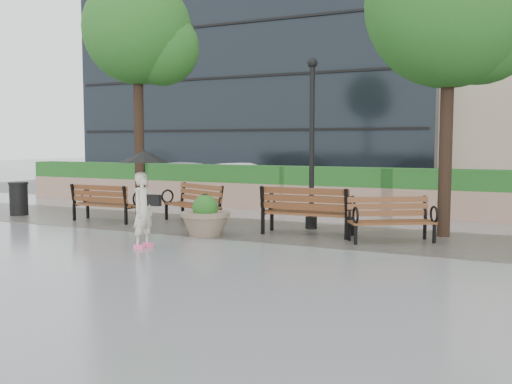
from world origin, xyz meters
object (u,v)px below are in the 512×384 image
at_px(bench_3, 391,229).
at_px(bench_1, 193,211).
at_px(bench_2, 307,221).
at_px(planter_left, 205,220).
at_px(car_right, 243,180).
at_px(trash_bin, 19,200).
at_px(car_left, 194,179).
at_px(pedestrian, 144,189).
at_px(lamppost, 312,155).
at_px(bench_0, 106,211).

bearing_deg(bench_3, bench_1, 140.63).
height_order(bench_2, bench_3, bench_2).
height_order(planter_left, car_right, car_right).
height_order(trash_bin, car_left, car_left).
height_order(bench_3, car_left, car_left).
height_order(car_right, pedestrian, pedestrian).
relative_size(bench_2, trash_bin, 2.29).
relative_size(lamppost, car_left, 0.91).
relative_size(car_right, pedestrian, 2.04).
bearing_deg(bench_0, car_left, -75.17).
height_order(bench_0, planter_left, bench_0).
relative_size(bench_3, lamppost, 0.45).
distance_m(bench_1, pedestrian, 3.65).
height_order(bench_3, pedestrian, pedestrian).
height_order(bench_0, car_left, car_left).
bearing_deg(car_right, lamppost, -133.07).
height_order(bench_0, car_right, car_right).
distance_m(bench_3, car_right, 10.29).
distance_m(bench_1, lamppost, 3.50).
bearing_deg(bench_3, pedestrian, -179.58).
bearing_deg(car_left, bench_3, -141.55).
height_order(bench_3, planter_left, bench_3).
bearing_deg(car_left, pedestrian, -167.02).
distance_m(car_left, pedestrian, 11.03).
xyz_separation_m(bench_0, bench_3, (7.42, 0.12, -0.01)).
xyz_separation_m(planter_left, lamppost, (1.78, 1.96, 1.42)).
xyz_separation_m(car_left, car_right, (2.06, 0.20, -0.01)).
distance_m(bench_1, trash_bin, 5.31).
relative_size(trash_bin, car_left, 0.20).
bearing_deg(pedestrian, bench_1, 20.21).
height_order(planter_left, car_left, car_left).
bearing_deg(pedestrian, lamppost, -26.60).
height_order(lamppost, car_right, lamppost).
bearing_deg(trash_bin, bench_3, 0.90).
bearing_deg(pedestrian, car_right, 19.93).
bearing_deg(car_left, planter_left, -160.49).
height_order(bench_0, lamppost, lamppost).
distance_m(bench_0, trash_bin, 3.10).
bearing_deg(bench_3, lamppost, 123.35).
bearing_deg(trash_bin, planter_left, -6.90).
relative_size(bench_1, planter_left, 1.78).
distance_m(bench_3, pedestrian, 5.12).
height_order(bench_2, car_left, car_left).
height_order(bench_0, bench_2, bench_2).
relative_size(bench_0, trash_bin, 2.04).
distance_m(bench_0, lamppost, 5.61).
bearing_deg(bench_0, bench_1, -157.72).
height_order(bench_1, bench_3, bench_1).
height_order(bench_1, pedestrian, pedestrian).
bearing_deg(lamppost, car_left, 139.03).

